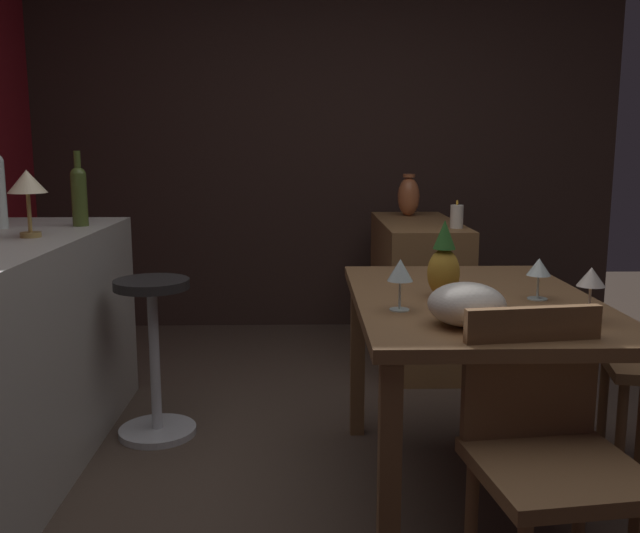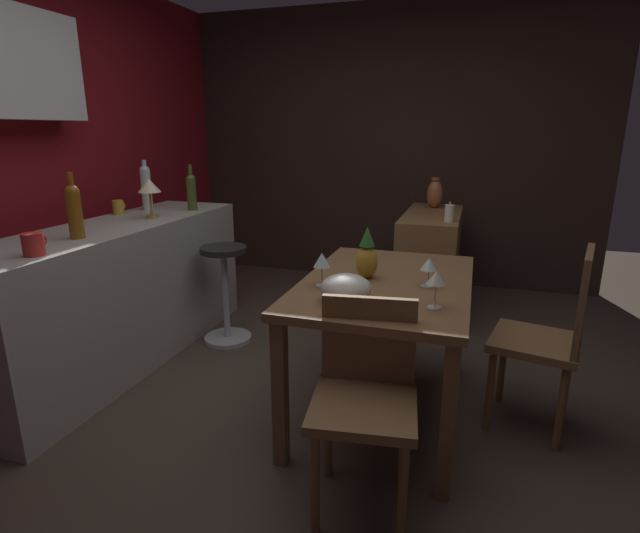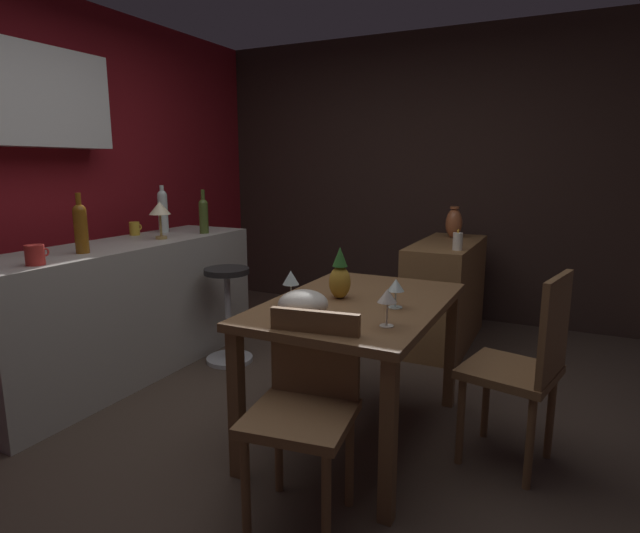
% 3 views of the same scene
% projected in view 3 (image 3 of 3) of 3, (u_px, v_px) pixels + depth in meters
% --- Properties ---
extents(ground_plane, '(9.00, 9.00, 0.00)m').
position_uv_depth(ground_plane, '(293.00, 425.00, 2.86)').
color(ground_plane, '#47382D').
extents(wall_kitchen_back, '(5.20, 0.33, 2.60)m').
position_uv_depth(wall_kitchen_back, '(13.00, 165.00, 3.42)').
color(wall_kitchen_back, maroon).
rests_on(wall_kitchen_back, ground_plane).
extents(wall_side_right, '(0.10, 4.40, 2.60)m').
position_uv_depth(wall_side_right, '(393.00, 177.00, 4.98)').
color(wall_side_right, '#33231E').
rests_on(wall_side_right, ground_plane).
extents(dining_table, '(1.24, 0.82, 0.74)m').
position_uv_depth(dining_table, '(358.00, 319.00, 2.62)').
color(dining_table, brown).
rests_on(dining_table, ground_plane).
extents(kitchen_counter, '(2.10, 0.60, 0.90)m').
position_uv_depth(kitchen_counter, '(124.00, 309.00, 3.51)').
color(kitchen_counter, '#B2ADA3').
rests_on(kitchen_counter, ground_plane).
extents(sideboard_cabinet, '(1.10, 0.44, 0.82)m').
position_uv_depth(sideboard_cabinet, '(445.00, 293.00, 4.11)').
color(sideboard_cabinet, olive).
rests_on(sideboard_cabinet, ground_plane).
extents(chair_near_window, '(0.45, 0.45, 0.83)m').
position_uv_depth(chair_near_window, '(305.00, 405.00, 2.05)').
color(chair_near_window, brown).
rests_on(chair_near_window, ground_plane).
extents(chair_by_doorway, '(0.48, 0.48, 0.94)m').
position_uv_depth(chair_by_doorway, '(526.00, 364.00, 2.38)').
color(chair_by_doorway, brown).
rests_on(chair_by_doorway, ground_plane).
extents(bar_stool, '(0.34, 0.34, 0.69)m').
position_uv_depth(bar_stool, '(228.00, 312.00, 3.71)').
color(bar_stool, '#262323').
rests_on(bar_stool, ground_plane).
extents(wine_glass_left, '(0.08, 0.08, 0.14)m').
position_uv_depth(wine_glass_left, '(396.00, 286.00, 2.46)').
color(wine_glass_left, silver).
rests_on(wine_glass_left, dining_table).
extents(wine_glass_right, '(0.08, 0.08, 0.17)m').
position_uv_depth(wine_glass_right, '(291.00, 279.00, 2.54)').
color(wine_glass_right, silver).
rests_on(wine_glass_right, dining_table).
extents(wine_glass_center, '(0.08, 0.08, 0.16)m').
position_uv_depth(wine_glass_center, '(387.00, 297.00, 2.17)').
color(wine_glass_center, silver).
rests_on(wine_glass_center, dining_table).
extents(pineapple_centerpiece, '(0.11, 0.11, 0.27)m').
position_uv_depth(pineapple_centerpiece, '(340.00, 277.00, 2.64)').
color(pineapple_centerpiece, gold).
rests_on(pineapple_centerpiece, dining_table).
extents(fruit_bowl, '(0.23, 0.23, 0.13)m').
position_uv_depth(fruit_bowl, '(303.00, 304.00, 2.31)').
color(fruit_bowl, beige).
rests_on(fruit_bowl, dining_table).
extents(wine_bottle_olive, '(0.07, 0.07, 0.33)m').
position_uv_depth(wine_bottle_olive, '(204.00, 214.00, 3.91)').
color(wine_bottle_olive, '#475623').
rests_on(wine_bottle_olive, kitchen_counter).
extents(wine_bottle_clear, '(0.07, 0.07, 0.36)m').
position_uv_depth(wine_bottle_clear, '(163.00, 209.00, 3.97)').
color(wine_bottle_clear, silver).
rests_on(wine_bottle_clear, kitchen_counter).
extents(wine_bottle_amber, '(0.08, 0.08, 0.36)m').
position_uv_depth(wine_bottle_amber, '(81.00, 226.00, 3.03)').
color(wine_bottle_amber, '#8C5114').
rests_on(wine_bottle_amber, kitchen_counter).
extents(cup_red, '(0.13, 0.10, 0.11)m').
position_uv_depth(cup_red, '(35.00, 255.00, 2.69)').
color(cup_red, red).
rests_on(cup_red, kitchen_counter).
extents(cup_mustard, '(0.11, 0.07, 0.10)m').
position_uv_depth(cup_mustard, '(135.00, 229.00, 3.83)').
color(cup_mustard, gold).
rests_on(cup_mustard, kitchen_counter).
extents(counter_lamp, '(0.15, 0.15, 0.26)m').
position_uv_depth(counter_lamp, '(160.00, 210.00, 3.60)').
color(counter_lamp, '#A58447').
rests_on(counter_lamp, kitchen_counter).
extents(pillar_candle_tall, '(0.07, 0.07, 0.15)m').
position_uv_depth(pillar_candle_tall, '(458.00, 241.00, 3.65)').
color(pillar_candle_tall, white).
rests_on(pillar_candle_tall, sideboard_cabinet).
extents(vase_copper, '(0.13, 0.13, 0.26)m').
position_uv_depth(vase_copper, '(454.00, 223.00, 4.27)').
color(vase_copper, '#B26038').
rests_on(vase_copper, sideboard_cabinet).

